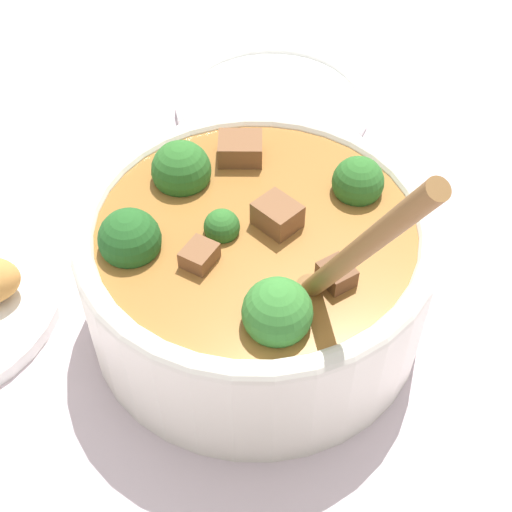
# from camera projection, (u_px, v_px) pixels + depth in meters

# --- Properties ---
(ground_plane) EXTENTS (4.00, 4.00, 0.00)m
(ground_plane) POSITION_uv_depth(u_px,v_px,m) (256.00, 313.00, 0.55)
(ground_plane) COLOR silver
(stew_bowl) EXTENTS (0.25, 0.25, 0.24)m
(stew_bowl) POSITION_uv_depth(u_px,v_px,m) (255.00, 262.00, 0.51)
(stew_bowl) COLOR white
(stew_bowl) RESTS_ON ground_plane
(empty_plate) EXTENTS (0.20, 0.20, 0.02)m
(empty_plate) POSITION_uv_depth(u_px,v_px,m) (273.00, 103.00, 0.72)
(empty_plate) COLOR white
(empty_plate) RESTS_ON ground_plane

